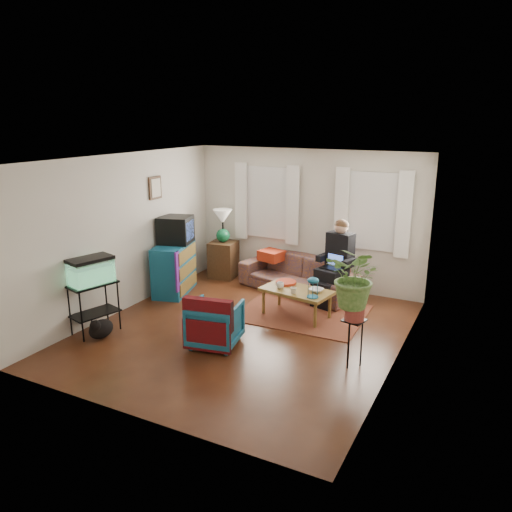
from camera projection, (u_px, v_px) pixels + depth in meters
The scene contains 31 objects.
floor at pixel (244, 332), 7.60m from camera, with size 4.50×5.00×0.01m, color #4F2B14.
ceiling at pixel (243, 159), 6.90m from camera, with size 4.50×5.00×0.01m, color white.
wall_back at pixel (307, 219), 9.39m from camera, with size 4.50×0.01×2.60m, color silver.
wall_front at pixel (128, 306), 5.11m from camera, with size 4.50×0.01×2.60m, color silver.
wall_left at pixel (124, 233), 8.23m from camera, with size 0.01×5.00×2.60m, color silver.
wall_right at pixel (401, 270), 6.27m from camera, with size 0.01×5.00×2.60m, color silver.
window_left at pixel (268, 203), 9.66m from camera, with size 1.08×0.04×1.38m, color white.
window_right at pixel (373, 212), 8.76m from camera, with size 1.08×0.04×1.38m, color white.
curtains_left at pixel (266, 203), 9.59m from camera, with size 1.36×0.06×1.50m, color white.
curtains_right at pixel (372, 212), 8.69m from camera, with size 1.36×0.06×1.50m, color white.
picture_frame at pixel (156, 188), 8.77m from camera, with size 0.04×0.32×0.40m, color #3D2616.
area_rug at pixel (303, 313), 8.31m from camera, with size 2.00×1.60×0.01m, color brown.
sofa at pixel (298, 269), 9.22m from camera, with size 2.24×0.88×0.88m, color brown.
seated_person at pixel (336, 266), 8.65m from camera, with size 0.56×0.69×1.34m, color black, non-canonical shape.
side_table at pixel (223, 260), 10.10m from camera, with size 0.50×0.50×0.73m, color #3C2B16.
table_lamp at pixel (223, 227), 9.91m from camera, with size 0.38×0.38×0.67m, color white, non-canonical shape.
dresser at pixel (174, 268), 9.18m from camera, with size 0.51×1.03×0.93m, color #125C6F.
crt_tv at pixel (175, 230), 9.08m from camera, with size 0.57×0.51×0.49m, color black.
aquarium_stand at pixel (94, 308), 7.49m from camera, with size 0.39×0.70×0.78m, color black.
aquarium at pixel (91, 270), 7.33m from camera, with size 0.35×0.64×0.41m, color #7FD899.
black_cat at pixel (101, 327), 7.33m from camera, with size 0.27×0.42×0.36m, color black.
armchair at pixel (215, 322), 7.09m from camera, with size 0.68×0.64×0.70m, color #105E65.
serape_throw at pixel (208, 319), 6.80m from camera, with size 0.70×0.16×0.58m, color #9E0A0A.
coffee_table at pixel (296, 303), 8.13m from camera, with size 1.12×0.61×0.46m, color brown.
cup_a at pixel (280, 285), 8.12m from camera, with size 0.13×0.13×0.10m, color white.
cup_b at pixel (293, 291), 7.88m from camera, with size 0.10×0.10×0.10m, color beige.
bowl at pixel (316, 290), 7.96m from camera, with size 0.22×0.22×0.05m, color white.
snack_tray at pixel (286, 282), 8.35m from camera, with size 0.35×0.35×0.04m, color #B21414.
birdcage at pixel (313, 287), 7.68m from camera, with size 0.18×0.18×0.33m, color #115B6B, non-canonical shape.
plant_stand at pixel (353, 343), 6.50m from camera, with size 0.27×0.27×0.65m, color black.
potted_plant at pixel (356, 287), 6.29m from camera, with size 0.74×0.64×0.82m, color #599947.
Camera 1 is at (3.34, -6.16, 3.18)m, focal length 35.00 mm.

